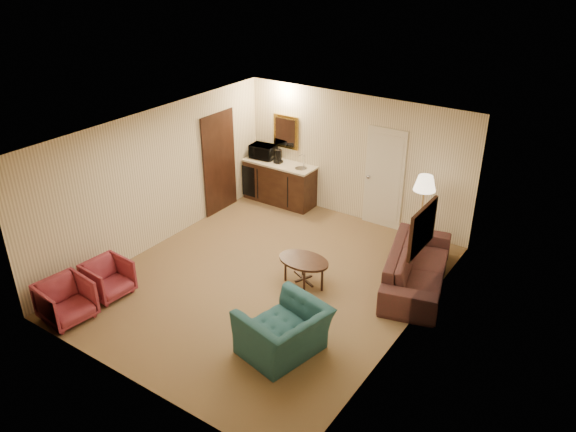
% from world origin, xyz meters
% --- Properties ---
extents(ground, '(6.00, 6.00, 0.00)m').
position_xyz_m(ground, '(0.00, 0.00, 0.00)').
color(ground, olive).
rests_on(ground, ground).
extents(room_walls, '(5.02, 6.01, 2.61)m').
position_xyz_m(room_walls, '(-0.10, 0.77, 1.72)').
color(room_walls, '#F7E3B9').
rests_on(room_walls, ground).
extents(wetbar_cabinet, '(1.64, 0.58, 0.92)m').
position_xyz_m(wetbar_cabinet, '(-1.65, 2.72, 0.46)').
color(wetbar_cabinet, '#371F11').
rests_on(wetbar_cabinet, ground).
extents(sofa, '(1.25, 2.43, 0.91)m').
position_xyz_m(sofa, '(2.15, 1.30, 0.46)').
color(sofa, black).
rests_on(sofa, ground).
extents(teal_armchair, '(0.95, 1.25, 0.98)m').
position_xyz_m(teal_armchair, '(1.28, -1.41, 0.49)').
color(teal_armchair, '#204E52').
rests_on(teal_armchair, ground).
extents(rose_chair_near, '(0.65, 0.69, 0.67)m').
position_xyz_m(rose_chair_near, '(-1.90, -1.81, 0.34)').
color(rose_chair_near, '#993240').
rests_on(rose_chair_near, ground).
extents(rose_chair_far, '(0.73, 0.77, 0.72)m').
position_xyz_m(rose_chair_far, '(-1.90, -2.61, 0.36)').
color(rose_chair_far, '#993240').
rests_on(rose_chair_far, ground).
extents(coffee_table, '(1.06, 0.91, 0.51)m').
position_xyz_m(coffee_table, '(0.60, 0.19, 0.26)').
color(coffee_table, black).
rests_on(coffee_table, ground).
extents(floor_lamp, '(0.48, 0.48, 1.52)m').
position_xyz_m(floor_lamp, '(1.73, 2.40, 0.76)').
color(floor_lamp, '#B88F3D').
rests_on(floor_lamp, ground).
extents(waste_bin, '(0.29, 0.29, 0.34)m').
position_xyz_m(waste_bin, '(-1.00, 2.65, 0.17)').
color(waste_bin, black).
rests_on(waste_bin, ground).
extents(microwave, '(0.58, 0.36, 0.37)m').
position_xyz_m(microwave, '(-2.12, 2.76, 1.11)').
color(microwave, black).
rests_on(microwave, wetbar_cabinet).
extents(coffee_maker, '(0.20, 0.20, 0.30)m').
position_xyz_m(coffee_maker, '(-1.67, 2.71, 1.07)').
color(coffee_maker, black).
rests_on(coffee_maker, wetbar_cabinet).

